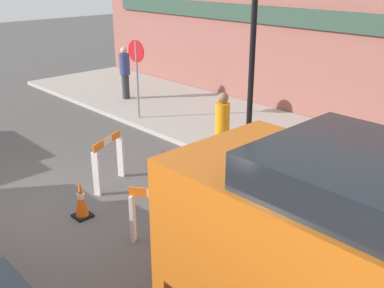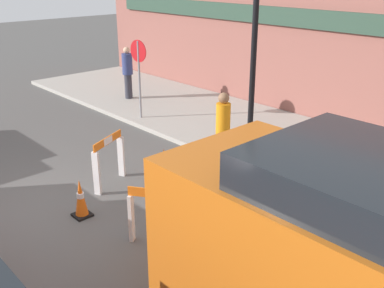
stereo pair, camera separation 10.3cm
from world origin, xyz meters
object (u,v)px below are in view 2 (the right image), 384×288
(streetlamp_post, at_px, (256,1))
(person_worker, at_px, (223,128))
(person_pedestrian, at_px, (128,71))
(stop_sign, at_px, (139,66))

(streetlamp_post, bearing_deg, person_worker, -77.36)
(streetlamp_post, relative_size, person_pedestrian, 3.10)
(streetlamp_post, height_order, person_worker, streetlamp_post)
(person_worker, bearing_deg, stop_sign, -111.24)
(stop_sign, bearing_deg, person_pedestrian, -32.17)
(person_pedestrian, bearing_deg, person_worker, -164.58)
(streetlamp_post, xyz_separation_m, person_worker, (0.27, -1.21, -2.47))
(streetlamp_post, relative_size, person_worker, 3.00)
(person_worker, relative_size, person_pedestrian, 1.03)
(stop_sign, xyz_separation_m, person_worker, (3.81, -0.66, -0.64))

